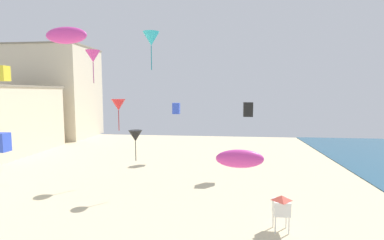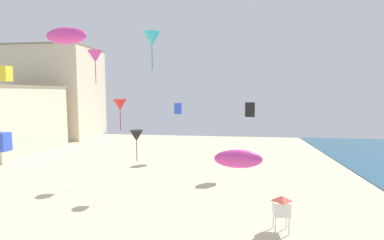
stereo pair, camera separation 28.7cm
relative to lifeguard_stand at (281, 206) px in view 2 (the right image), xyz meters
name	(u,v)px [view 2 (the right image)]	position (x,y,z in m)	size (l,w,h in m)	color
boardwalk_hotel_far	(58,92)	(-40.63, 38.31, 7.80)	(16.63, 12.99, 19.26)	beige
lifeguard_stand	(281,206)	(0.00, 0.00, 0.00)	(1.10, 1.10, 2.55)	white
kite_yellow_box	(5,74)	(-20.98, 0.76, 9.25)	(0.75, 0.75, 1.17)	yellow
kite_blue_box	(2,142)	(-16.20, -5.36, 5.06)	(0.66, 0.66, 1.04)	blue
kite_magenta_delta	(95,56)	(-19.80, 13.67, 12.14)	(1.74, 1.74, 3.95)	#DB3D9E
kite_magenta_parafoil	(66,36)	(-13.25, -3.48, 11.12)	(2.52, 0.70, 0.98)	#DB3D9E
kite_cyan_delta_2	(152,39)	(-10.01, 3.64, 12.16)	(1.36, 1.36, 3.08)	#2DB7CC
kite_black_delta	(136,136)	(-12.13, 5.62, 3.78)	(1.27, 1.27, 2.88)	black
kite_blue_box_2	(178,108)	(-10.74, 20.15, 5.52)	(0.99, 0.99, 1.56)	blue
kite_magenta_parafoil_2	(238,159)	(-3.20, -4.89, 4.37)	(2.49, 0.69, 0.97)	#DB3D9E
kite_red_delta	(120,105)	(-15.20, 9.58, 6.47)	(1.49, 1.49, 3.38)	red
kite_black_box	(250,110)	(-1.22, 13.72, 5.83)	(1.06, 1.06, 1.66)	black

